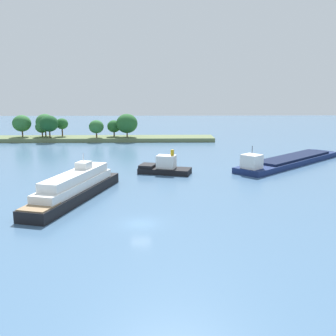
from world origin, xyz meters
TOP-DOWN VIEW (x-y plane):
  - ground_plane at (0.00, 0.00)m, footprint 400.00×400.00m
  - treeline_island at (-29.06, 81.69)m, footprint 90.19×10.44m
  - tugboat at (3.39, 30.37)m, footprint 11.15×6.96m
  - cargo_barge at (31.75, 39.00)m, footprint 30.32×28.58m
  - white_riverboat at (-10.67, 11.82)m, footprint 11.14×25.21m

SIDE VIEW (x-z plane):
  - ground_plane at x=0.00m, z-range 0.00..0.00m
  - cargo_barge at x=31.75m, z-range -1.98..3.81m
  - tugboat at x=3.39m, z-range -1.22..3.69m
  - white_riverboat at x=-10.67m, z-range -1.54..5.20m
  - treeline_island at x=-29.06m, z-range -1.10..7.93m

